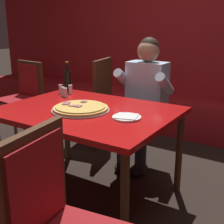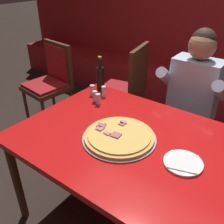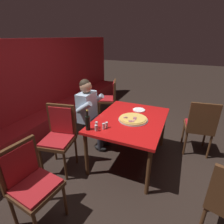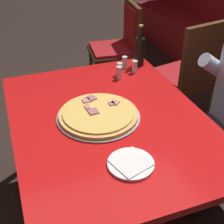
{
  "view_description": "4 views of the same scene",
  "coord_description": "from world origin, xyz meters",
  "px_view_note": "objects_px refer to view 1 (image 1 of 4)",
  "views": [
    {
      "loc": [
        1.44,
        -1.89,
        1.43
      ],
      "look_at": [
        0.15,
        0.13,
        0.72
      ],
      "focal_mm": 50.0,
      "sensor_mm": 36.0,
      "label": 1
    },
    {
      "loc": [
        0.68,
        -1.07,
        1.66
      ],
      "look_at": [
        -0.16,
        0.06,
        0.84
      ],
      "focal_mm": 40.0,
      "sensor_mm": 36.0,
      "label": 2
    },
    {
      "loc": [
        -2.37,
        -0.71,
        1.94
      ],
      "look_at": [
        -0.18,
        0.24,
        0.9
      ],
      "focal_mm": 28.0,
      "sensor_mm": 36.0,
      "label": 3
    },
    {
      "loc": [
        1.31,
        -0.46,
        1.71
      ],
      "look_at": [
        -0.05,
        0.04,
        0.75
      ],
      "focal_mm": 50.0,
      "sensor_mm": 36.0,
      "label": 4
    }
  ],
  "objects_px": {
    "main_dining_table": "(87,118)",
    "dining_chair_by_booth": "(23,95)",
    "pizza": "(80,108)",
    "shaker_oregano": "(65,93)",
    "shaker_parmesan": "(63,92)",
    "plate_white_paper": "(127,117)",
    "shaker_black_pepper": "(71,90)",
    "diner_seated_blue_shirt": "(143,97)",
    "beer_bottle": "(68,80)",
    "shaker_red_pepper_flakes": "(61,89)",
    "dining_chair_far_right": "(93,96)"
  },
  "relations": [
    {
      "from": "main_dining_table",
      "to": "shaker_oregano",
      "type": "distance_m",
      "value": 0.48
    },
    {
      "from": "shaker_red_pepper_flakes",
      "to": "dining_chair_by_booth",
      "type": "relative_size",
      "value": 0.09
    },
    {
      "from": "main_dining_table",
      "to": "pizza",
      "type": "height_order",
      "value": "pizza"
    },
    {
      "from": "main_dining_table",
      "to": "dining_chair_by_booth",
      "type": "relative_size",
      "value": 1.41
    },
    {
      "from": "shaker_oregano",
      "to": "dining_chair_by_booth",
      "type": "relative_size",
      "value": 0.09
    },
    {
      "from": "shaker_red_pepper_flakes",
      "to": "shaker_parmesan",
      "type": "xyz_separation_m",
      "value": [
        0.09,
        -0.07,
        0.0
      ]
    },
    {
      "from": "shaker_black_pepper",
      "to": "shaker_parmesan",
      "type": "distance_m",
      "value": 0.11
    },
    {
      "from": "dining_chair_far_right",
      "to": "shaker_black_pepper",
      "type": "bearing_deg",
      "value": -75.81
    },
    {
      "from": "main_dining_table",
      "to": "shaker_oregano",
      "type": "relative_size",
      "value": 15.67
    },
    {
      "from": "shaker_red_pepper_flakes",
      "to": "dining_chair_far_right",
      "type": "xyz_separation_m",
      "value": [
        -0.05,
        0.6,
        -0.19
      ]
    },
    {
      "from": "plate_white_paper",
      "to": "shaker_black_pepper",
      "type": "xyz_separation_m",
      "value": [
        -0.84,
        0.38,
        0.03
      ]
    },
    {
      "from": "beer_bottle",
      "to": "shaker_parmesan",
      "type": "bearing_deg",
      "value": -62.52
    },
    {
      "from": "shaker_black_pepper",
      "to": "dining_chair_by_booth",
      "type": "height_order",
      "value": "dining_chair_by_booth"
    },
    {
      "from": "pizza",
      "to": "dining_chair_by_booth",
      "type": "distance_m",
      "value": 1.58
    },
    {
      "from": "shaker_red_pepper_flakes",
      "to": "shaker_black_pepper",
      "type": "bearing_deg",
      "value": 23.68
    },
    {
      "from": "main_dining_table",
      "to": "beer_bottle",
      "type": "height_order",
      "value": "beer_bottle"
    },
    {
      "from": "main_dining_table",
      "to": "dining_chair_far_right",
      "type": "bearing_deg",
      "value": 123.35
    },
    {
      "from": "shaker_black_pepper",
      "to": "shaker_red_pepper_flakes",
      "type": "bearing_deg",
      "value": -156.32
    },
    {
      "from": "pizza",
      "to": "beer_bottle",
      "type": "height_order",
      "value": "beer_bottle"
    },
    {
      "from": "shaker_black_pepper",
      "to": "diner_seated_blue_shirt",
      "type": "height_order",
      "value": "diner_seated_blue_shirt"
    },
    {
      "from": "plate_white_paper",
      "to": "main_dining_table",
      "type": "bearing_deg",
      "value": 175.02
    },
    {
      "from": "beer_bottle",
      "to": "pizza",
      "type": "bearing_deg",
      "value": -42.11
    },
    {
      "from": "shaker_red_pepper_flakes",
      "to": "dining_chair_by_booth",
      "type": "distance_m",
      "value": 0.97
    },
    {
      "from": "dining_chair_far_right",
      "to": "shaker_red_pepper_flakes",
      "type": "bearing_deg",
      "value": -84.85
    },
    {
      "from": "plate_white_paper",
      "to": "dining_chair_by_booth",
      "type": "height_order",
      "value": "dining_chair_by_booth"
    },
    {
      "from": "shaker_oregano",
      "to": "diner_seated_blue_shirt",
      "type": "xyz_separation_m",
      "value": [
        0.52,
        0.54,
        -0.08
      ]
    },
    {
      "from": "shaker_oregano",
      "to": "shaker_red_pepper_flakes",
      "type": "bearing_deg",
      "value": 145.54
    },
    {
      "from": "beer_bottle",
      "to": "diner_seated_blue_shirt",
      "type": "xyz_separation_m",
      "value": [
        0.66,
        0.33,
        -0.16
      ]
    },
    {
      "from": "main_dining_table",
      "to": "shaker_black_pepper",
      "type": "relative_size",
      "value": 15.67
    },
    {
      "from": "main_dining_table",
      "to": "shaker_red_pepper_flakes",
      "type": "distance_m",
      "value": 0.64
    },
    {
      "from": "beer_bottle",
      "to": "diner_seated_blue_shirt",
      "type": "height_order",
      "value": "diner_seated_blue_shirt"
    },
    {
      "from": "pizza",
      "to": "plate_white_paper",
      "type": "relative_size",
      "value": 2.16
    },
    {
      "from": "shaker_parmesan",
      "to": "plate_white_paper",
      "type": "bearing_deg",
      "value": -18.08
    },
    {
      "from": "pizza",
      "to": "shaker_parmesan",
      "type": "relative_size",
      "value": 5.27
    },
    {
      "from": "beer_bottle",
      "to": "dining_chair_by_booth",
      "type": "bearing_deg",
      "value": 167.44
    },
    {
      "from": "plate_white_paper",
      "to": "shaker_oregano",
      "type": "distance_m",
      "value": 0.83
    },
    {
      "from": "pizza",
      "to": "diner_seated_blue_shirt",
      "type": "bearing_deg",
      "value": 80.92
    },
    {
      "from": "main_dining_table",
      "to": "shaker_parmesan",
      "type": "bearing_deg",
      "value": 152.33
    },
    {
      "from": "plate_white_paper",
      "to": "dining_chair_by_booth",
      "type": "xyz_separation_m",
      "value": [
        -1.82,
        0.66,
        -0.2
      ]
    },
    {
      "from": "main_dining_table",
      "to": "shaker_oregano",
      "type": "bearing_deg",
      "value": 151.97
    },
    {
      "from": "shaker_parmesan",
      "to": "shaker_oregano",
      "type": "height_order",
      "value": "same"
    },
    {
      "from": "diner_seated_blue_shirt",
      "to": "dining_chair_by_booth",
      "type": "bearing_deg",
      "value": -175.03
    },
    {
      "from": "main_dining_table",
      "to": "beer_bottle",
      "type": "distance_m",
      "value": 0.73
    },
    {
      "from": "dining_chair_by_booth",
      "to": "dining_chair_far_right",
      "type": "relative_size",
      "value": 0.94
    },
    {
      "from": "beer_bottle",
      "to": "dining_chair_by_booth",
      "type": "height_order",
      "value": "beer_bottle"
    },
    {
      "from": "shaker_oregano",
      "to": "dining_chair_far_right",
      "type": "distance_m",
      "value": 0.75
    },
    {
      "from": "plate_white_paper",
      "to": "shaker_red_pepper_flakes",
      "type": "distance_m",
      "value": 0.99
    },
    {
      "from": "shaker_oregano",
      "to": "shaker_parmesan",
      "type": "bearing_deg",
      "value": 155.39
    },
    {
      "from": "plate_white_paper",
      "to": "beer_bottle",
      "type": "height_order",
      "value": "beer_bottle"
    },
    {
      "from": "beer_bottle",
      "to": "shaker_red_pepper_flakes",
      "type": "xyz_separation_m",
      "value": [
        0.01,
        -0.12,
        -0.07
      ]
    }
  ]
}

